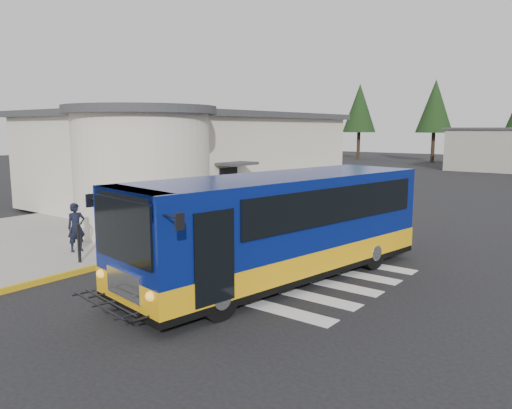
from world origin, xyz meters
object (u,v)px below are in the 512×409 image
Objects in this scene: pedestrian_b at (129,218)px; transit_bus at (279,231)px; bollard at (79,243)px; pedestrian_a at (76,227)px.

transit_bus is at bearing 44.83° from pedestrian_b.
bollard is at bearing -19.41° from pedestrian_b.
bollard is (1.26, -0.73, -0.21)m from pedestrian_a.
transit_bus is at bearing -61.80° from pedestrian_a.
pedestrian_b is (-6.69, 0.23, -0.42)m from transit_bus.
pedestrian_a is at bearing -43.09° from pedestrian_b.
pedestrian_a is 1.47m from bollard.
pedestrian_a is at bearing -154.99° from transit_bus.
pedestrian_a is 1.00× the size of pedestrian_b.
pedestrian_b reaches higher than pedestrian_a.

